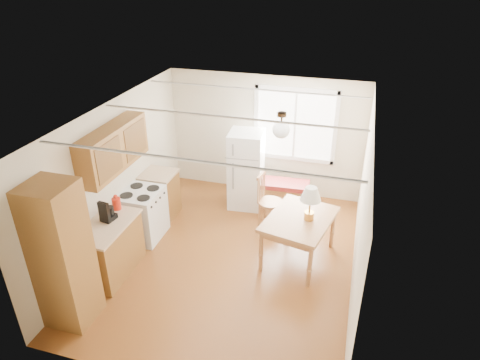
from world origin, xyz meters
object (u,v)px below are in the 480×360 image
at_px(dining_table, 299,223).
at_px(refrigerator, 246,170).
at_px(bench, 278,184).
at_px(chair, 266,195).

bearing_deg(dining_table, refrigerator, 143.63).
height_order(refrigerator, bench, refrigerator).
bearing_deg(refrigerator, bench, 2.89).
relative_size(dining_table, chair, 1.40).
bearing_deg(chair, dining_table, -41.96).
xyz_separation_m(refrigerator, chair, (0.53, -0.57, -0.19)).
height_order(refrigerator, dining_table, refrigerator).
bearing_deg(bench, refrigerator, -175.61).
relative_size(refrigerator, bench, 1.25).
bearing_deg(chair, refrigerator, 141.13).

